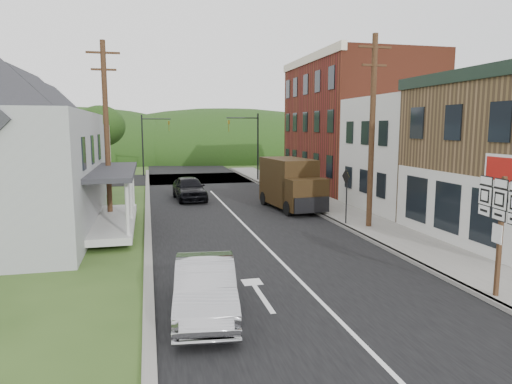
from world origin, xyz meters
TOP-DOWN VIEW (x-y plane):
  - ground at (0.00, 0.00)m, footprint 120.00×120.00m
  - road at (0.00, 10.00)m, footprint 9.00×90.00m
  - cross_road at (0.00, 27.00)m, footprint 60.00×9.00m
  - sidewalk_right at (5.90, 8.00)m, footprint 2.80×55.00m
  - curb_right at (4.55, 8.00)m, footprint 0.20×55.00m
  - curb_left at (-4.65, 8.00)m, footprint 0.30×55.00m
  - storefront_white at (11.30, 7.50)m, footprint 8.00×7.00m
  - storefront_red at (11.30, 17.00)m, footprint 8.00×12.00m
  - house_blue at (-11.00, 17.00)m, footprint 7.14×8.16m
  - house_cream at (-11.50, 26.00)m, footprint 7.14×8.16m
  - utility_pole_right at (5.60, 3.50)m, footprint 1.60×0.26m
  - utility_pole_left at (-6.50, 8.00)m, footprint 1.60×0.26m
  - traffic_signal_right at (4.30, 23.50)m, footprint 2.87×0.20m
  - traffic_signal_left at (-4.30, 30.50)m, footprint 2.87×0.20m
  - tree_left_d at (-9.00, 32.00)m, footprint 4.80×4.80m
  - forested_ridge at (0.00, 55.00)m, footprint 90.00×30.00m
  - silver_sedan at (-3.21, -4.69)m, footprint 1.96×4.47m
  - dark_sedan at (-1.93, 14.19)m, footprint 2.20×4.74m
  - delivery_van at (3.58, 9.34)m, footprint 2.69×5.51m
  - route_sign_cluster at (4.77, -5.60)m, footprint 0.33×1.91m
  - warning_sign at (4.77, 4.33)m, footprint 0.13×0.74m

SIDE VIEW (x-z plane):
  - ground at x=0.00m, z-range 0.00..0.00m
  - road at x=0.00m, z-range -0.01..0.01m
  - cross_road at x=0.00m, z-range -0.01..0.01m
  - forested_ridge at x=0.00m, z-range -8.00..8.00m
  - curb_left at x=-4.65m, z-range 0.00..0.12m
  - sidewalk_right at x=5.90m, z-range 0.00..0.15m
  - curb_right at x=4.55m, z-range 0.00..0.15m
  - silver_sedan at x=-3.21m, z-range 0.00..1.43m
  - dark_sedan at x=-1.93m, z-range 0.00..1.57m
  - delivery_van at x=3.58m, z-range 0.02..2.99m
  - warning_sign at x=4.77m, z-range 0.52..3.20m
  - route_sign_cluster at x=4.77m, z-range 0.65..4.00m
  - storefront_white at x=11.30m, z-range 0.00..6.50m
  - house_blue at x=-11.00m, z-range 0.05..7.33m
  - house_cream at x=-11.50m, z-range 0.05..7.33m
  - traffic_signal_right at x=4.30m, z-range 0.76..6.76m
  - traffic_signal_left at x=-4.30m, z-range 0.76..6.76m
  - utility_pole_right at x=5.60m, z-range 0.16..9.16m
  - utility_pole_left at x=-6.50m, z-range 0.16..9.16m
  - tree_left_d at x=-9.00m, z-range 1.41..8.35m
  - storefront_red at x=11.30m, z-range 0.00..10.00m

